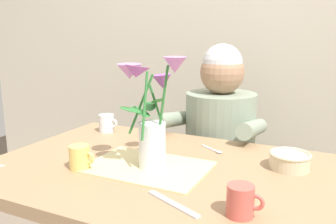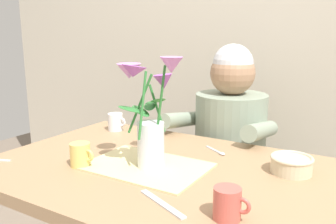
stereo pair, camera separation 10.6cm
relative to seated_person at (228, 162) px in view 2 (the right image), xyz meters
The scene contains 11 objects.
wood_panel_backdrop 0.81m from the seated_person, 89.46° to the left, with size 4.00×0.10×2.50m, color beige.
dining_table 0.62m from the seated_person, 89.62° to the right, with size 1.20×0.80×0.74m.
seated_person is the anchor object (origin of this frame).
striped_placemat 0.67m from the seated_person, 94.17° to the right, with size 0.40×0.28×0.01m, color beige.
flower_vase 0.74m from the seated_person, 92.88° to the right, with size 0.27×0.27×0.37m.
ceramic_bowl 0.62m from the seated_person, 49.08° to the right, with size 0.14×0.14×0.06m.
dinner_knife 0.87m from the seated_person, 80.40° to the right, with size 0.19×0.02×0.01m, color silver.
coffee_cup 0.58m from the seated_person, 142.28° to the right, with size 0.09×0.07×0.08m.
tea_cup 0.91m from the seated_person, 68.93° to the right, with size 0.09×0.07×0.08m.
ceramic_mug 0.82m from the seated_person, 107.79° to the right, with size 0.09×0.07×0.08m.
spoon_1 0.43m from the seated_person, 74.80° to the right, with size 0.11×0.08×0.01m.
Camera 2 is at (0.59, -0.95, 1.18)m, focal length 37.88 mm.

